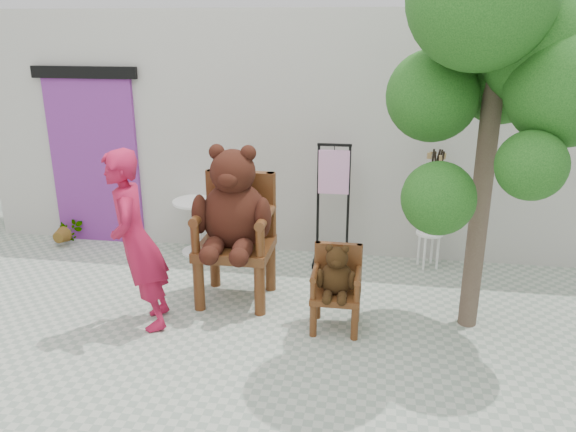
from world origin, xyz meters
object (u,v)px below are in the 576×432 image
object	(u,v)px
chair_big	(234,215)
tree	(519,54)
person	(136,242)
display_stand	(333,220)
chair_small	(336,279)
stool_bucket	(431,217)
cafe_table	(197,220)

from	to	relation	value
chair_big	tree	world-z (taller)	tree
person	display_stand	size ratio (longest dim) A/B	1.16
display_stand	tree	size ratio (longest dim) A/B	0.42
display_stand	chair_small	bearing A→B (deg)	-84.00
display_stand	stool_bucket	bearing A→B (deg)	6.13
chair_small	chair_big	bearing A→B (deg)	157.83
chair_big	cafe_table	distance (m)	1.52
chair_small	display_stand	distance (m)	1.52
cafe_table	tree	xyz separation A→B (m)	(3.35, -1.43, 2.13)
person	cafe_table	bearing A→B (deg)	162.08
person	stool_bucket	world-z (taller)	person
person	tree	distance (m)	3.75
chair_small	person	distance (m)	1.92
chair_small	stool_bucket	world-z (taller)	stool_bucket
cafe_table	tree	bearing A→B (deg)	-23.12
display_stand	cafe_table	bearing A→B (deg)	175.28
display_stand	chair_big	bearing A→B (deg)	-131.76
chair_big	person	xyz separation A→B (m)	(-0.77, -0.70, -0.07)
stool_bucket	tree	xyz separation A→B (m)	(0.45, -1.43, 1.93)
cafe_table	stool_bucket	size ratio (longest dim) A/B	0.48
cafe_table	stool_bucket	distance (m)	2.91
person	stool_bucket	xyz separation A→B (m)	(2.86, 1.89, -0.23)
stool_bucket	cafe_table	bearing A→B (deg)	-179.96
cafe_table	display_stand	world-z (taller)	display_stand
chair_small	tree	world-z (taller)	tree
tree	chair_big	bearing A→B (deg)	174.60
stool_bucket	chair_small	bearing A→B (deg)	-121.14
chair_small	stool_bucket	distance (m)	1.92
person	cafe_table	size ratio (longest dim) A/B	2.49
person	cafe_table	distance (m)	1.94
person	stool_bucket	bearing A→B (deg)	104.36
chair_big	display_stand	size ratio (longest dim) A/B	1.11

